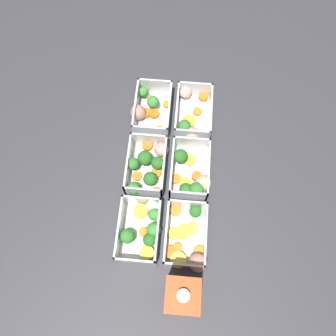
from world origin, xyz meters
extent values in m
plane|color=#38383D|center=(0.00, 0.00, 0.00)|extent=(4.00, 4.00, 0.00)
cube|color=white|center=(-0.17, -0.06, 0.00)|extent=(0.15, 0.10, 0.00)
cube|color=white|center=(-0.17, -0.10, 0.03)|extent=(0.15, 0.01, 0.06)
cube|color=white|center=(-0.17, -0.01, 0.03)|extent=(0.15, 0.01, 0.06)
cube|color=white|center=(-0.24, -0.06, 0.03)|extent=(0.01, 0.10, 0.06)
cube|color=white|center=(-0.10, -0.06, 0.03)|extent=(0.01, 0.10, 0.06)
cylinder|color=#519448|center=(-0.19, -0.06, 0.01)|extent=(0.01, 0.01, 0.01)
sphere|color=#42933D|center=(-0.19, -0.06, 0.03)|extent=(0.03, 0.03, 0.03)
cylinder|color=#519448|center=(-0.22, -0.09, 0.01)|extent=(0.01, 0.01, 0.01)
sphere|color=#42933D|center=(-0.22, -0.09, 0.03)|extent=(0.03, 0.03, 0.03)
cylinder|color=orange|center=(-0.16, -0.08, 0.01)|extent=(0.04, 0.04, 0.02)
cylinder|color=orange|center=(-0.11, -0.03, 0.01)|extent=(0.03, 0.03, 0.01)
cylinder|color=orange|center=(-0.21, -0.07, 0.01)|extent=(0.03, 0.03, 0.01)
sphere|color=tan|center=(-0.16, -0.10, 0.03)|extent=(0.06, 0.06, 0.04)
cylinder|color=orange|center=(-0.20, -0.02, 0.01)|extent=(0.02, 0.02, 0.01)
cylinder|color=orange|center=(-0.16, -0.05, 0.01)|extent=(0.03, 0.03, 0.01)
cube|color=white|center=(0.00, -0.06, 0.00)|extent=(0.15, 0.10, 0.00)
cube|color=white|center=(0.00, -0.10, 0.03)|extent=(0.15, 0.01, 0.06)
cube|color=white|center=(0.00, -0.01, 0.03)|extent=(0.15, 0.01, 0.06)
cube|color=white|center=(-0.07, -0.06, 0.03)|extent=(0.01, 0.10, 0.06)
cube|color=white|center=(0.07, -0.06, 0.03)|extent=(0.01, 0.10, 0.06)
cylinder|color=#407A37|center=(-0.02, -0.06, 0.01)|extent=(0.01, 0.01, 0.01)
sphere|color=#2D7228|center=(-0.02, -0.06, 0.03)|extent=(0.04, 0.04, 0.04)
cylinder|color=orange|center=(0.03, -0.08, 0.01)|extent=(0.03, 0.03, 0.01)
sphere|color=#D19E8C|center=(-0.05, -0.02, 0.02)|extent=(0.05, 0.05, 0.04)
cylinder|color=orange|center=(-0.06, -0.06, 0.01)|extent=(0.04, 0.04, 0.01)
cylinder|color=orange|center=(0.01, -0.03, 0.01)|extent=(0.04, 0.04, 0.01)
cylinder|color=#49883F|center=(0.06, -0.08, 0.01)|extent=(0.01, 0.01, 0.01)
sphere|color=#388433|center=(0.06, -0.08, 0.03)|extent=(0.03, 0.03, 0.03)
cylinder|color=#407A37|center=(0.04, -0.04, 0.01)|extent=(0.01, 0.01, 0.01)
sphere|color=#2D7228|center=(0.04, -0.04, 0.03)|extent=(0.04, 0.04, 0.04)
cylinder|color=#49883F|center=(0.00, -0.09, 0.01)|extent=(0.01, 0.01, 0.02)
sphere|color=#388433|center=(0.00, -0.09, 0.03)|extent=(0.03, 0.03, 0.03)
cylinder|color=orange|center=(0.06, -0.03, 0.01)|extent=(0.03, 0.03, 0.01)
cylinder|color=#407A37|center=(-0.01, -0.03, 0.01)|extent=(0.01, 0.01, 0.01)
sphere|color=#2D7228|center=(-0.01, -0.03, 0.03)|extent=(0.04, 0.04, 0.04)
cube|color=white|center=(0.17, -0.06, 0.00)|extent=(0.15, 0.10, 0.00)
cube|color=white|center=(0.17, -0.10, 0.03)|extent=(0.15, 0.01, 0.06)
cube|color=white|center=(0.17, -0.01, 0.03)|extent=(0.15, 0.01, 0.06)
cube|color=white|center=(0.10, -0.06, 0.03)|extent=(0.01, 0.10, 0.06)
cube|color=white|center=(0.24, -0.06, 0.03)|extent=(0.01, 0.10, 0.06)
cylinder|color=#407A37|center=(0.19, -0.03, 0.01)|extent=(0.01, 0.01, 0.02)
sphere|color=#2D7228|center=(0.19, -0.03, 0.03)|extent=(0.03, 0.03, 0.03)
cylinder|color=orange|center=(0.17, -0.05, 0.01)|extent=(0.03, 0.03, 0.01)
cylinder|color=#519448|center=(0.13, -0.02, 0.01)|extent=(0.01, 0.01, 0.01)
sphere|color=#42933D|center=(0.13, -0.02, 0.03)|extent=(0.03, 0.03, 0.03)
cylinder|color=#519448|center=(0.17, -0.02, 0.01)|extent=(0.01, 0.01, 0.02)
sphere|color=#42933D|center=(0.17, -0.02, 0.03)|extent=(0.04, 0.04, 0.04)
cylinder|color=#49883F|center=(0.19, -0.08, 0.01)|extent=(0.01, 0.01, 0.01)
sphere|color=#388433|center=(0.19, -0.08, 0.03)|extent=(0.04, 0.04, 0.04)
cylinder|color=yellow|center=(0.12, -0.06, 0.01)|extent=(0.05, 0.05, 0.01)
cylinder|color=yellow|center=(0.22, -0.03, 0.01)|extent=(0.05, 0.05, 0.02)
cube|color=white|center=(-0.17, 0.06, 0.00)|extent=(0.15, 0.10, 0.00)
cube|color=white|center=(-0.17, 0.01, 0.03)|extent=(0.15, 0.01, 0.06)
cube|color=white|center=(-0.17, 0.10, 0.03)|extent=(0.15, 0.01, 0.06)
cube|color=white|center=(-0.24, 0.06, 0.03)|extent=(0.01, 0.10, 0.06)
cube|color=white|center=(-0.10, 0.06, 0.03)|extent=(0.01, 0.10, 0.06)
sphere|color=#D19E8C|center=(-0.10, 0.06, 0.02)|extent=(0.05, 0.05, 0.04)
cylinder|color=yellow|center=(-0.15, 0.05, 0.01)|extent=(0.05, 0.05, 0.01)
cylinder|color=orange|center=(-0.18, 0.07, 0.01)|extent=(0.03, 0.03, 0.01)
sphere|color=beige|center=(-0.23, 0.03, 0.02)|extent=(0.05, 0.05, 0.04)
cylinder|color=#49883F|center=(-0.12, 0.03, 0.01)|extent=(0.01, 0.01, 0.02)
sphere|color=#388433|center=(-0.12, 0.03, 0.03)|extent=(0.04, 0.04, 0.04)
cylinder|color=orange|center=(-0.23, 0.08, 0.01)|extent=(0.04, 0.04, 0.01)
cube|color=white|center=(0.00, 0.06, 0.00)|extent=(0.15, 0.10, 0.00)
cube|color=white|center=(0.00, 0.01, 0.03)|extent=(0.15, 0.01, 0.06)
cube|color=white|center=(0.00, 0.10, 0.03)|extent=(0.15, 0.01, 0.06)
cube|color=white|center=(-0.07, 0.06, 0.03)|extent=(0.01, 0.10, 0.06)
cube|color=white|center=(0.07, 0.06, 0.03)|extent=(0.01, 0.10, 0.06)
sphere|color=beige|center=(0.04, 0.09, 0.03)|extent=(0.05, 0.05, 0.04)
cylinder|color=#407A37|center=(-0.03, 0.03, 0.01)|extent=(0.01, 0.01, 0.02)
sphere|color=#2D7228|center=(-0.03, 0.03, 0.04)|extent=(0.04, 0.04, 0.04)
cylinder|color=orange|center=(0.02, 0.02, 0.01)|extent=(0.03, 0.03, 0.01)
cylinder|color=yellow|center=(-0.03, 0.06, 0.01)|extent=(0.04, 0.04, 0.01)
cylinder|color=orange|center=(0.01, 0.08, 0.01)|extent=(0.03, 0.03, 0.01)
cylinder|color=#407A37|center=(0.06, 0.05, 0.01)|extent=(0.01, 0.01, 0.02)
sphere|color=#2D7228|center=(0.06, 0.05, 0.03)|extent=(0.03, 0.03, 0.03)
cylinder|color=yellow|center=(0.03, 0.05, 0.01)|extent=(0.04, 0.04, 0.01)
cylinder|color=orange|center=(0.06, 0.02, 0.01)|extent=(0.03, 0.03, 0.01)
cylinder|color=#49883F|center=(0.06, 0.08, 0.01)|extent=(0.01, 0.01, 0.01)
sphere|color=#388433|center=(0.06, 0.08, 0.03)|extent=(0.04, 0.04, 0.04)
cube|color=white|center=(0.17, 0.06, 0.00)|extent=(0.15, 0.10, 0.00)
cube|color=white|center=(0.17, 0.01, 0.03)|extent=(0.15, 0.01, 0.06)
cube|color=white|center=(0.17, 0.10, 0.03)|extent=(0.15, 0.01, 0.06)
cube|color=white|center=(0.10, 0.06, 0.03)|extent=(0.01, 0.10, 0.06)
cube|color=white|center=(0.24, 0.06, 0.03)|extent=(0.01, 0.10, 0.06)
cylinder|color=yellow|center=(0.17, 0.03, 0.01)|extent=(0.04, 0.04, 0.01)
cylinder|color=orange|center=(0.20, 0.04, 0.01)|extent=(0.02, 0.02, 0.01)
cylinder|color=yellow|center=(0.16, 0.05, 0.01)|extent=(0.05, 0.05, 0.02)
cylinder|color=orange|center=(0.21, 0.02, 0.01)|extent=(0.04, 0.04, 0.01)
cylinder|color=orange|center=(0.11, 0.03, 0.01)|extent=(0.04, 0.04, 0.01)
cylinder|color=#DBC647|center=(0.23, 0.04, 0.01)|extent=(0.04, 0.04, 0.02)
cylinder|color=orange|center=(0.20, 0.09, 0.01)|extent=(0.03, 0.03, 0.01)
cylinder|color=#DBC647|center=(0.15, 0.07, 0.01)|extent=(0.04, 0.04, 0.01)
cylinder|color=#407A37|center=(0.11, 0.08, 0.01)|extent=(0.01, 0.01, 0.01)
sphere|color=#2D7228|center=(0.11, 0.08, 0.03)|extent=(0.03, 0.03, 0.03)
sphere|color=tan|center=(0.23, 0.09, 0.03)|extent=(0.06, 0.06, 0.05)
cube|color=#D14C1E|center=(0.31, 0.05, 0.10)|extent=(0.07, 0.07, 0.19)
cylinder|color=white|center=(0.31, 0.05, 0.20)|extent=(0.02, 0.02, 0.01)
camera|label=1|loc=(0.30, 0.02, 0.83)|focal=35.00mm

